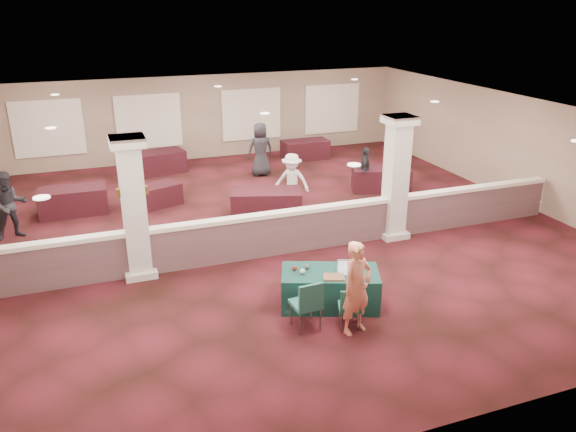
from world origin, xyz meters
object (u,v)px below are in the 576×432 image
object	(u,v)px
far_table_front_left	(153,196)
woman	(357,288)
attendee_b	(292,181)
attendee_c	(365,170)
far_table_back_left	(73,201)
conf_chair_side	(308,302)
far_table_front_right	(381,179)
far_table_front_center	(266,204)
attendee_a	(10,205)
attendee_d	(260,149)
conf_chair_main	(350,305)
far_table_back_center	(157,163)
far_table_back_right	(305,150)
near_table	(330,288)

from	to	relation	value
far_table_front_left	woman	bearing A→B (deg)	-72.30
attendee_b	attendee_c	xyz separation A→B (m)	(2.72, 0.57, -0.09)
far_table_back_left	attendee_b	distance (m)	6.40
conf_chair_side	attendee_b	size ratio (longest dim) A/B	0.62
far_table_front_right	far_table_front_center	bearing A→B (deg)	-166.45
far_table_front_center	attendee_a	xyz separation A→B (m)	(-6.66, 0.86, 0.50)
attendee_a	attendee_b	world-z (taller)	attendee_a
conf_chair_side	attendee_d	world-z (taller)	attendee_d
conf_chair_main	attendee_a	size ratio (longest dim) A/B	0.47
far_table_back_center	conf_chair_side	bearing A→B (deg)	-83.97
far_table_back_left	attendee_d	bearing A→B (deg)	15.70
conf_chair_side	woman	bearing A→B (deg)	-25.34
far_table_back_right	attendee_c	distance (m)	4.47
attendee_c	far_table_front_right	bearing A→B (deg)	-67.20
conf_chair_main	conf_chair_side	bearing A→B (deg)	-174.98
conf_chair_main	far_table_back_left	xyz separation A→B (m)	(-4.84, 8.35, -0.12)
far_table_back_left	woman	bearing A→B (deg)	-59.97
conf_chair_side	attendee_a	distance (m)	8.74
near_table	woman	bearing A→B (deg)	-66.32
conf_chair_side	attendee_a	xyz separation A→B (m)	(-5.55, 6.75, 0.30)
far_table_front_left	far_table_front_right	size ratio (longest dim) A/B	0.87
far_table_back_center	attendee_d	distance (m)	3.78
far_table_front_left	far_table_front_right	world-z (taller)	far_table_front_right
conf_chair_side	attendee_c	size ratio (longest dim) A/B	0.69
woman	far_table_back_right	size ratio (longest dim) A/B	1.01
far_table_front_center	attendee_b	size ratio (longest dim) A/B	1.20
conf_chair_side	far_table_front_right	size ratio (longest dim) A/B	0.55
far_table_front_left	far_table_front_center	size ratio (longest dim) A/B	0.81
attendee_b	attendee_d	world-z (taller)	attendee_d
far_table_back_right	attendee_d	distance (m)	2.84
conf_chair_main	near_table	bearing A→B (deg)	110.87
near_table	attendee_b	distance (m)	5.86
attendee_b	far_table_back_left	bearing A→B (deg)	-158.47
woman	far_table_front_center	size ratio (longest dim) A/B	0.92
near_table	far_table_back_left	bearing A→B (deg)	144.17
near_table	attendee_a	distance (m)	8.76
far_table_front_left	far_table_back_center	bearing A→B (deg)	80.12
conf_chair_main	far_table_back_right	size ratio (longest dim) A/B	0.47
far_table_front_center	attendee_a	bearing A→B (deg)	172.68
attendee_b	woman	bearing A→B (deg)	-63.44
conf_chair_main	attendee_b	world-z (taller)	attendee_b
far_table_back_left	far_table_back_right	distance (m)	9.21
conf_chair_side	far_table_back_right	size ratio (longest dim) A/B	0.57
near_table	far_table_back_left	world-z (taller)	far_table_back_left
attendee_c	far_table_back_left	bearing A→B (deg)	110.67
near_table	far_table_front_center	world-z (taller)	far_table_front_center
woman	far_table_back_right	distance (m)	12.35
far_table_back_left	attendee_a	bearing A→B (deg)	-137.06
woman	far_table_back_center	bearing A→B (deg)	82.34
woman	attendee_b	xyz separation A→B (m)	(1.26, 6.75, -0.08)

